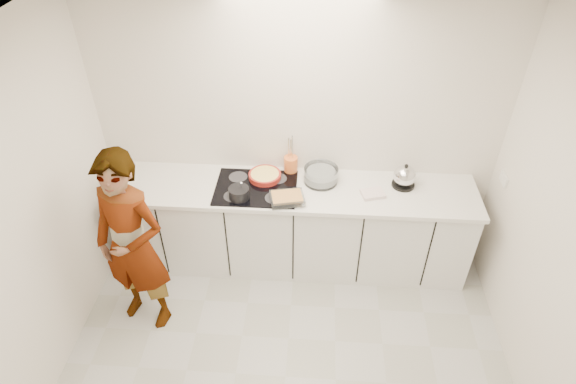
# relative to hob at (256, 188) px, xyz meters

# --- Properties ---
(floor) EXTENTS (3.60, 3.20, 0.00)m
(floor) POSITION_rel_hob_xyz_m (0.35, -1.26, -0.92)
(floor) COLOR #B7B7B4
(floor) RESTS_ON ground
(ceiling) EXTENTS (3.60, 3.20, 0.00)m
(ceiling) POSITION_rel_hob_xyz_m (0.35, -1.26, 1.68)
(ceiling) COLOR white
(ceiling) RESTS_ON wall_back
(wall_back) EXTENTS (3.60, 0.00, 2.60)m
(wall_back) POSITION_rel_hob_xyz_m (0.35, 0.34, 0.38)
(wall_back) COLOR silver
(wall_back) RESTS_ON ground
(wall_left) EXTENTS (0.00, 3.20, 2.60)m
(wall_left) POSITION_rel_hob_xyz_m (-1.45, -1.26, 0.38)
(wall_left) COLOR silver
(wall_left) RESTS_ON ground
(base_cabinets) EXTENTS (3.20, 0.58, 0.87)m
(base_cabinets) POSITION_rel_hob_xyz_m (0.35, 0.02, -0.48)
(base_cabinets) COLOR silver
(base_cabinets) RESTS_ON floor
(countertop) EXTENTS (3.24, 0.64, 0.04)m
(countertop) POSITION_rel_hob_xyz_m (0.35, 0.02, -0.03)
(countertop) COLOR white
(countertop) RESTS_ON base_cabinets
(hob) EXTENTS (0.72, 0.54, 0.01)m
(hob) POSITION_rel_hob_xyz_m (0.00, 0.00, 0.00)
(hob) COLOR black
(hob) RESTS_ON countertop
(tart_dish) EXTENTS (0.36, 0.36, 0.05)m
(tart_dish) POSITION_rel_hob_xyz_m (0.07, 0.14, 0.03)
(tart_dish) COLOR #AB251C
(tart_dish) RESTS_ON hob
(saucepan) EXTENTS (0.18, 0.18, 0.17)m
(saucepan) POSITION_rel_hob_xyz_m (-0.13, -0.16, 0.06)
(saucepan) COLOR black
(saucepan) RESTS_ON hob
(baking_dish) EXTENTS (0.32, 0.26, 0.05)m
(baking_dish) POSITION_rel_hob_xyz_m (0.29, -0.17, 0.04)
(baking_dish) COLOR silver
(baking_dish) RESTS_ON hob
(mixing_bowl) EXTENTS (0.34, 0.34, 0.14)m
(mixing_bowl) POSITION_rel_hob_xyz_m (0.57, 0.14, 0.06)
(mixing_bowl) COLOR silver
(mixing_bowl) RESTS_ON countertop
(tea_towel) EXTENTS (0.23, 0.19, 0.03)m
(tea_towel) POSITION_rel_hob_xyz_m (1.03, -0.03, 0.01)
(tea_towel) COLOR white
(tea_towel) RESTS_ON countertop
(kettle) EXTENTS (0.22, 0.22, 0.23)m
(kettle) POSITION_rel_hob_xyz_m (1.31, 0.13, 0.09)
(kettle) COLOR black
(kettle) RESTS_ON countertop
(utensil_crock) EXTENTS (0.13, 0.13, 0.16)m
(utensil_crock) POSITION_rel_hob_xyz_m (0.29, 0.28, 0.07)
(utensil_crock) COLOR orange
(utensil_crock) RESTS_ON countertop
(cook) EXTENTS (0.71, 0.56, 1.71)m
(cook) POSITION_rel_hob_xyz_m (-0.90, -0.72, -0.06)
(cook) COLOR silver
(cook) RESTS_ON floor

